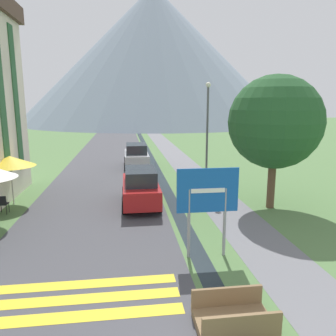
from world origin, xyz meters
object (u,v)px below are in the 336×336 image
object	(u,v)px
cafe_umbrella_rear_yellow	(10,161)
tree_by_path	(275,122)
cafe_chair_far_right	(2,203)
streetlamp	(207,128)
road_sign	(208,198)
footbridge	(234,317)
parked_car_near	(140,187)
parked_car_far	(136,156)

from	to	relation	value
cafe_umbrella_rear_yellow	tree_by_path	bearing A→B (deg)	-9.90
cafe_chair_far_right	streetlamp	xyz separation A→B (m)	(10.04, 3.05, 2.98)
road_sign	streetlamp	world-z (taller)	streetlamp
footbridge	cafe_chair_far_right	bearing A→B (deg)	132.05
cafe_umbrella_rear_yellow	cafe_chair_far_right	bearing A→B (deg)	-89.07
footbridge	parked_car_near	distance (m)	9.30
parked_car_near	tree_by_path	size ratio (longest dim) A/B	0.68
streetlamp	tree_by_path	distance (m)	4.33
cafe_umbrella_rear_yellow	road_sign	bearing A→B (deg)	-39.80
footbridge	parked_car_far	xyz separation A→B (m)	(-1.45, 18.79, 0.68)
streetlamp	parked_car_far	bearing A→B (deg)	117.58
tree_by_path	cafe_umbrella_rear_yellow	bearing A→B (deg)	170.10
parked_car_near	cafe_umbrella_rear_yellow	distance (m)	6.38
cafe_chair_far_right	tree_by_path	size ratio (longest dim) A/B	0.14
cafe_umbrella_rear_yellow	tree_by_path	size ratio (longest dim) A/B	0.39
tree_by_path	cafe_chair_far_right	bearing A→B (deg)	177.01
cafe_chair_far_right	cafe_umbrella_rear_yellow	size ratio (longest dim) A/B	0.36
parked_car_far	cafe_umbrella_rear_yellow	bearing A→B (deg)	-126.13
cafe_umbrella_rear_yellow	parked_car_near	bearing A→B (deg)	-8.90
parked_car_far	cafe_umbrella_rear_yellow	world-z (taller)	cafe_umbrella_rear_yellow
footbridge	parked_car_near	world-z (taller)	parked_car_near
parked_car_near	parked_car_far	size ratio (longest dim) A/B	0.94
footbridge	parked_car_near	bearing A→B (deg)	99.93
cafe_umbrella_rear_yellow	streetlamp	bearing A→B (deg)	8.72
cafe_umbrella_rear_yellow	streetlamp	size ratio (longest dim) A/B	0.40
parked_car_near	streetlamp	size ratio (longest dim) A/B	0.70
parked_car_far	tree_by_path	world-z (taller)	tree_by_path
parked_car_far	cafe_umbrella_rear_yellow	xyz separation A→B (m)	(-6.34, -8.68, 1.23)
cafe_chair_far_right	footbridge	bearing A→B (deg)	-22.04
parked_car_far	tree_by_path	bearing A→B (deg)	-61.28
road_sign	parked_car_far	xyz separation A→B (m)	(-1.68, 15.37, -1.04)
parked_car_near	cafe_chair_far_right	bearing A→B (deg)	-175.05
parked_car_near	streetlamp	bearing A→B (deg)	32.92
road_sign	cafe_umbrella_rear_yellow	size ratio (longest dim) A/B	1.22
parked_car_near	cafe_chair_far_right	distance (m)	6.20
footbridge	cafe_chair_far_right	xyz separation A→B (m)	(-7.76, 8.61, 0.29)
cafe_chair_far_right	cafe_umbrella_rear_yellow	distance (m)	2.21
parked_car_near	parked_car_far	bearing A→B (deg)	89.09
road_sign	footbridge	world-z (taller)	road_sign
road_sign	parked_car_near	size ratio (longest dim) A/B	0.69
cafe_chair_far_right	cafe_umbrella_rear_yellow	xyz separation A→B (m)	(-0.02, 1.50, 1.63)
footbridge	tree_by_path	bearing A→B (deg)	60.63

